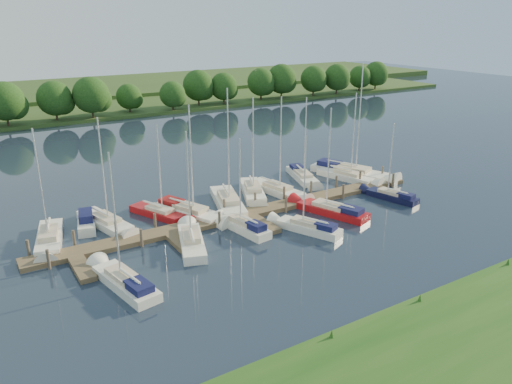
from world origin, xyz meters
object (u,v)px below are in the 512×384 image
sailboat_n_0 (49,241)px  motorboat (86,222)px  sailboat_n_5 (229,205)px  dock (251,216)px  sailboat_s_2 (243,227)px

sailboat_n_0 → motorboat: size_ratio=1.96×
motorboat → sailboat_n_5: 13.44m
dock → sailboat_n_5: (-0.42, 3.48, 0.08)m
dock → motorboat: motorboat is taller
sailboat_n_0 → motorboat: bearing=-134.4°
dock → motorboat: 14.93m
sailboat_n_0 → sailboat_n_5: 16.75m
dock → sailboat_s_2: (-2.06, -2.19, 0.14)m
sailboat_n_0 → sailboat_n_5: size_ratio=0.84×
sailboat_s_2 → motorboat: bearing=135.1°
sailboat_n_0 → motorboat: sailboat_n_0 is taller
sailboat_n_0 → sailboat_n_5: bearing=-168.0°
sailboat_n_0 → sailboat_s_2: size_ratio=1.19×
sailboat_n_0 → sailboat_s_2: (15.09, -6.15, 0.05)m
sailboat_n_0 → motorboat: 4.21m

